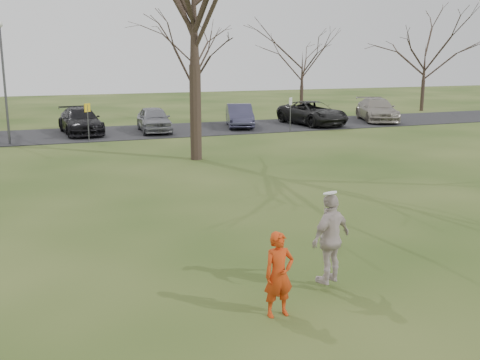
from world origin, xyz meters
The scene contains 13 objects.
ground centered at (0.00, 0.00, 0.00)m, with size 120.00×120.00×0.00m, color #1E380F.
parking_strip centered at (0.00, 25.00, 0.02)m, with size 62.00×6.50×0.04m, color black.
player_defender centered at (-0.94, -0.52, 0.79)m, with size 0.57×0.38×1.57m, color #BF360F.
car_3 centered at (-2.13, 25.29, 0.79)m, with size 2.09×5.14×1.49m, color black.
car_4 centered at (2.12, 24.59, 0.79)m, with size 1.78×4.43×1.51m, color slate.
car_5 centered at (7.79, 24.96, 0.77)m, with size 1.54×4.43×1.46m, color #33334C.
car_6 centered at (12.79, 24.44, 0.81)m, with size 2.56×5.55×1.54m, color black.
car_7 centered at (18.04, 24.72, 0.82)m, with size 2.19×5.40×1.57m, color gray.
catching_play centered at (0.51, 0.21, 1.07)m, with size 1.17×0.84×1.93m.
lamp_post centered at (-6.00, 22.50, 3.97)m, with size 0.34×0.34×6.27m.
sign_yellow centered at (-2.00, 22.00, 1.45)m, with size 0.35×0.35×2.08m.
sign_white centered at (10.00, 22.00, 1.45)m, with size 0.35×0.35×2.08m.
small_tree_row centered at (4.38, 30.06, 3.89)m, with size 55.00×5.90×8.50m.
Camera 1 is at (-4.91, -9.14, 4.64)m, focal length 42.17 mm.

